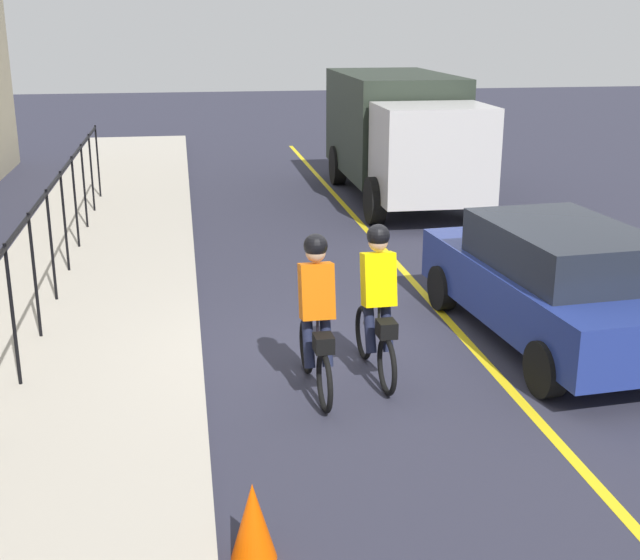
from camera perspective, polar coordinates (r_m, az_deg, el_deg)
ground_plane at (r=10.34m, az=2.08°, el=-5.34°), size 80.00×80.00×0.00m
lane_line_centre at (r=10.75m, az=10.50°, el=-4.71°), size 36.00×0.12×0.01m
sidewalk at (r=10.24m, az=-17.03°, el=-5.92°), size 40.00×3.20×0.15m
iron_fence at (r=10.85m, az=-19.04°, el=2.03°), size 17.73×0.04×1.60m
cyclist_lead at (r=9.49m, az=3.94°, el=-1.60°), size 1.71×0.37×1.83m
cyclist_follow at (r=9.06m, az=-0.26°, el=-2.49°), size 1.71×0.37×1.83m
patrol_sedan at (r=10.95m, az=15.62°, el=-0.09°), size 4.53×2.21×1.58m
box_truck_background at (r=19.49m, az=5.48°, el=10.10°), size 6.73×2.59×2.78m
traffic_cone_near at (r=6.66m, az=-4.59°, el=-16.07°), size 0.36×0.36×0.65m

